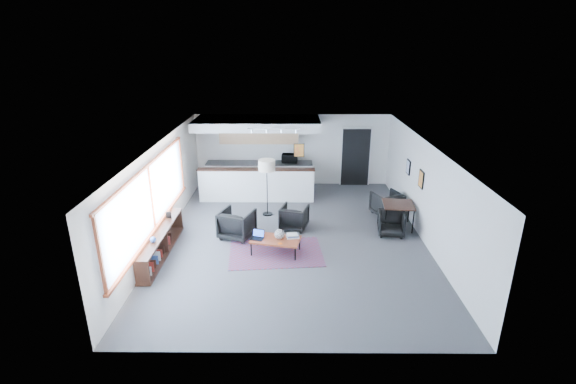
{
  "coord_description": "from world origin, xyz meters",
  "views": [
    {
      "loc": [
        -0.07,
        -10.32,
        5.12
      ],
      "look_at": [
        -0.14,
        0.4,
        1.17
      ],
      "focal_mm": 26.0,
      "sensor_mm": 36.0,
      "label": 1
    }
  ],
  "objects_px": {
    "dining_chair_near": "(391,224)",
    "microwave": "(290,157)",
    "armchair_left": "(237,223)",
    "dining_chair_far": "(387,205)",
    "floor_lamp": "(267,167)",
    "armchair_right": "(294,216)",
    "dining_table": "(398,206)",
    "coffee_table": "(276,240)",
    "book_stack": "(292,236)",
    "ceramic_pot": "(280,234)",
    "laptop": "(258,236)"
  },
  "relations": [
    {
      "from": "coffee_table",
      "to": "dining_chair_near",
      "type": "distance_m",
      "value": 3.34
    },
    {
      "from": "dining_chair_near",
      "to": "book_stack",
      "type": "bearing_deg",
      "value": -152.71
    },
    {
      "from": "armchair_right",
      "to": "armchair_left",
      "type": "bearing_deg",
      "value": 36.6
    },
    {
      "from": "armchair_left",
      "to": "book_stack",
      "type": "bearing_deg",
      "value": 171.25
    },
    {
      "from": "floor_lamp",
      "to": "armchair_left",
      "type": "bearing_deg",
      "value": -115.54
    },
    {
      "from": "ceramic_pot",
      "to": "dining_chair_near",
      "type": "bearing_deg",
      "value": 19.66
    },
    {
      "from": "floor_lamp",
      "to": "dining_chair_near",
      "type": "relative_size",
      "value": 2.86
    },
    {
      "from": "armchair_right",
      "to": "dining_table",
      "type": "relative_size",
      "value": 0.8
    },
    {
      "from": "dining_chair_far",
      "to": "armchair_left",
      "type": "bearing_deg",
      "value": -2.72
    },
    {
      "from": "ceramic_pot",
      "to": "dining_chair_near",
      "type": "distance_m",
      "value": 3.25
    },
    {
      "from": "coffee_table",
      "to": "ceramic_pot",
      "type": "height_order",
      "value": "ceramic_pot"
    },
    {
      "from": "armchair_left",
      "to": "dining_table",
      "type": "bearing_deg",
      "value": -151.95
    },
    {
      "from": "book_stack",
      "to": "dining_chair_near",
      "type": "relative_size",
      "value": 0.57
    },
    {
      "from": "ceramic_pot",
      "to": "floor_lamp",
      "type": "height_order",
      "value": "floor_lamp"
    },
    {
      "from": "armchair_right",
      "to": "dining_chair_near",
      "type": "xyz_separation_m",
      "value": [
        2.67,
        -0.4,
        -0.06
      ]
    },
    {
      "from": "dining_chair_far",
      "to": "book_stack",
      "type": "bearing_deg",
      "value": 17.09
    },
    {
      "from": "coffee_table",
      "to": "floor_lamp",
      "type": "height_order",
      "value": "floor_lamp"
    },
    {
      "from": "armchair_left",
      "to": "laptop",
      "type": "bearing_deg",
      "value": 145.78
    },
    {
      "from": "dining_table",
      "to": "dining_chair_far",
      "type": "xyz_separation_m",
      "value": [
        -0.11,
        0.86,
        -0.31
      ]
    },
    {
      "from": "armchair_left",
      "to": "dining_chair_near",
      "type": "bearing_deg",
      "value": -157.92
    },
    {
      "from": "ceramic_pot",
      "to": "microwave",
      "type": "xyz_separation_m",
      "value": [
        0.23,
        5.06,
        0.59
      ]
    },
    {
      "from": "coffee_table",
      "to": "book_stack",
      "type": "relative_size",
      "value": 3.82
    },
    {
      "from": "coffee_table",
      "to": "book_stack",
      "type": "distance_m",
      "value": 0.44
    },
    {
      "from": "ceramic_pot",
      "to": "microwave",
      "type": "relative_size",
      "value": 0.47
    },
    {
      "from": "dining_table",
      "to": "microwave",
      "type": "relative_size",
      "value": 1.69
    },
    {
      "from": "coffee_table",
      "to": "dining_chair_near",
      "type": "relative_size",
      "value": 2.16
    },
    {
      "from": "armchair_left",
      "to": "armchair_right",
      "type": "distance_m",
      "value": 1.67
    },
    {
      "from": "ceramic_pot",
      "to": "dining_table",
      "type": "distance_m",
      "value": 3.7
    },
    {
      "from": "dining_table",
      "to": "laptop",
      "type": "bearing_deg",
      "value": -158.37
    },
    {
      "from": "coffee_table",
      "to": "dining_chair_near",
      "type": "bearing_deg",
      "value": 31.17
    },
    {
      "from": "ceramic_pot",
      "to": "dining_chair_far",
      "type": "height_order",
      "value": "dining_chair_far"
    },
    {
      "from": "ceramic_pot",
      "to": "book_stack",
      "type": "relative_size",
      "value": 0.74
    },
    {
      "from": "laptop",
      "to": "dining_chair_near",
      "type": "distance_m",
      "value": 3.76
    },
    {
      "from": "laptop",
      "to": "armchair_left",
      "type": "distance_m",
      "value": 1.08
    },
    {
      "from": "armchair_right",
      "to": "dining_chair_far",
      "type": "bearing_deg",
      "value": -145.25
    },
    {
      "from": "dining_chair_far",
      "to": "floor_lamp",
      "type": "bearing_deg",
      "value": -22.31
    },
    {
      "from": "armchair_right",
      "to": "microwave",
      "type": "bearing_deg",
      "value": -71.44
    },
    {
      "from": "laptop",
      "to": "ceramic_pot",
      "type": "relative_size",
      "value": 1.4
    },
    {
      "from": "armchair_left",
      "to": "dining_chair_near",
      "type": "xyz_separation_m",
      "value": [
        4.24,
        0.18,
        -0.12
      ]
    },
    {
      "from": "dining_table",
      "to": "microwave",
      "type": "height_order",
      "value": "microwave"
    },
    {
      "from": "coffee_table",
      "to": "microwave",
      "type": "bearing_deg",
      "value": 98.25
    },
    {
      "from": "dining_chair_near",
      "to": "microwave",
      "type": "height_order",
      "value": "microwave"
    },
    {
      "from": "armchair_right",
      "to": "dining_table",
      "type": "bearing_deg",
      "value": -162.02
    },
    {
      "from": "dining_table",
      "to": "dining_chair_far",
      "type": "height_order",
      "value": "dining_table"
    },
    {
      "from": "laptop",
      "to": "book_stack",
      "type": "bearing_deg",
      "value": 19.61
    },
    {
      "from": "book_stack",
      "to": "armchair_left",
      "type": "distance_m",
      "value": 1.71
    },
    {
      "from": "book_stack",
      "to": "dining_table",
      "type": "distance_m",
      "value": 3.37
    },
    {
      "from": "laptop",
      "to": "dining_chair_near",
      "type": "height_order",
      "value": "laptop"
    },
    {
      "from": "laptop",
      "to": "dining_table",
      "type": "height_order",
      "value": "dining_table"
    },
    {
      "from": "coffee_table",
      "to": "armchair_left",
      "type": "height_order",
      "value": "armchair_left"
    }
  ]
}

